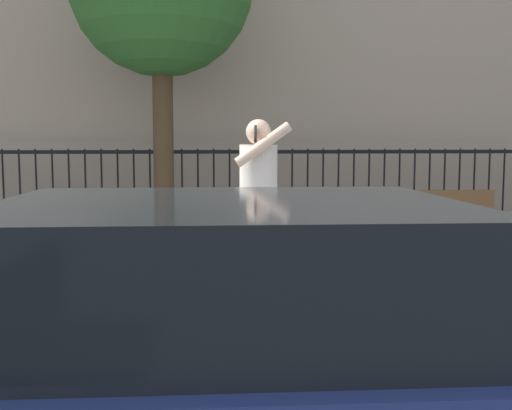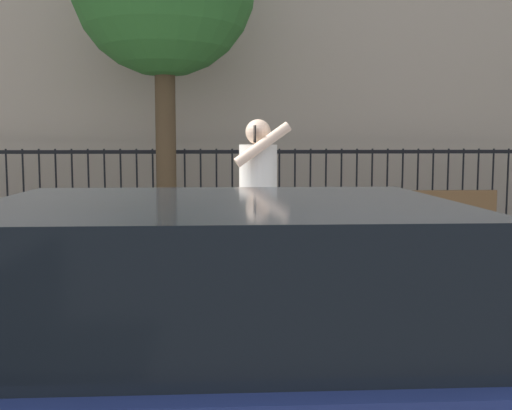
% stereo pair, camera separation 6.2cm
% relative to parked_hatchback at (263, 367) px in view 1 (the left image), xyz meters
% --- Properties ---
extents(ground_plane, '(60.00, 60.00, 0.00)m').
position_rel_parked_hatchback_xyz_m(ground_plane, '(-0.82, 1.41, -0.70)').
color(ground_plane, '#28282B').
extents(sidewalk, '(28.00, 4.40, 0.15)m').
position_rel_parked_hatchback_xyz_m(sidewalk, '(-0.82, 3.61, -0.63)').
color(sidewalk, '#9E9B93').
rests_on(sidewalk, ground).
extents(iron_fence, '(12.03, 0.04, 1.60)m').
position_rel_parked_hatchback_xyz_m(iron_fence, '(-0.82, 7.31, 0.32)').
color(iron_fence, black).
rests_on(iron_fence, ground).
extents(parked_hatchback, '(4.21, 1.88, 1.45)m').
position_rel_parked_hatchback_xyz_m(parked_hatchback, '(0.00, 0.00, 0.00)').
color(parked_hatchback, navy).
rests_on(parked_hatchback, ground).
extents(pedestrian_on_phone, '(0.52, 0.68, 1.76)m').
position_rel_parked_hatchback_xyz_m(pedestrian_on_phone, '(0.20, 2.89, 0.47)').
color(pedestrian_on_phone, beige).
rests_on(pedestrian_on_phone, sidewalk).
extents(street_bench, '(1.60, 0.45, 0.95)m').
position_rel_parked_hatchback_xyz_m(street_bench, '(2.57, 5.03, -0.05)').
color(street_bench, brown).
rests_on(street_bench, sidewalk).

